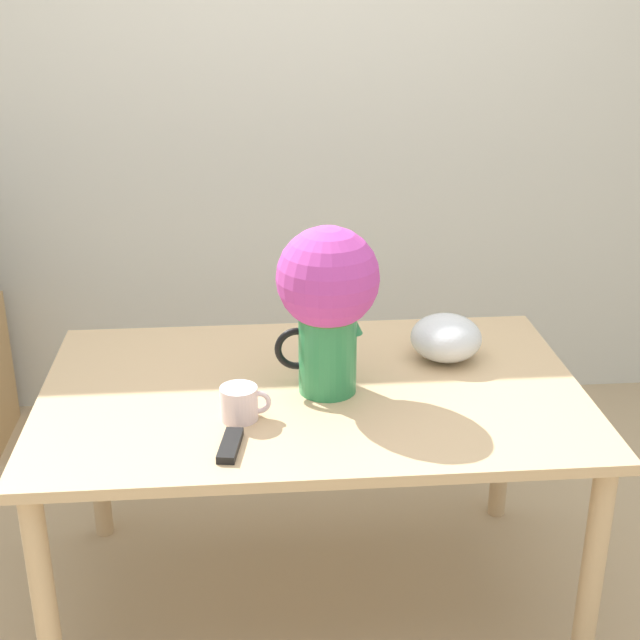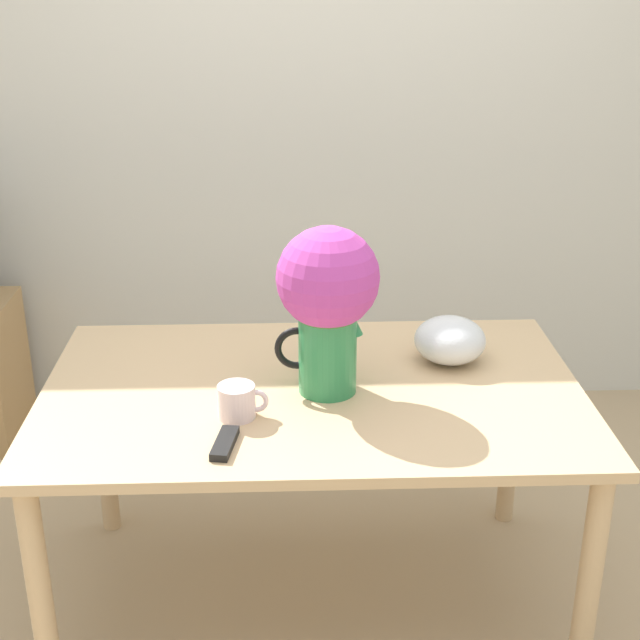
{
  "view_description": "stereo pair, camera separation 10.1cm",
  "coord_description": "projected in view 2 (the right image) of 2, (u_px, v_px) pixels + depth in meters",
  "views": [
    {
      "loc": [
        -0.25,
        -1.98,
        1.85
      ],
      "look_at": [
        -0.06,
        0.22,
        0.95
      ],
      "focal_mm": 50.0,
      "sensor_mm": 36.0,
      "label": 1
    },
    {
      "loc": [
        -0.15,
        -1.98,
        1.85
      ],
      "look_at": [
        -0.06,
        0.22,
        0.95
      ],
      "focal_mm": 50.0,
      "sensor_mm": 36.0,
      "label": 2
    }
  ],
  "objects": [
    {
      "name": "flower_vase",
      "position": [
        328.0,
        295.0,
        2.36
      ],
      "size": [
        0.28,
        0.28,
        0.47
      ],
      "color": "#2D844C",
      "rests_on": "table"
    },
    {
      "name": "table",
      "position": [
        312.0,
        415.0,
        2.51
      ],
      "size": [
        1.5,
        0.94,
        0.74
      ],
      "color": "tan",
      "rests_on": "ground_plane"
    },
    {
      "name": "remote_control",
      "position": [
        225.0,
        443.0,
        2.17
      ],
      "size": [
        0.07,
        0.15,
        0.02
      ],
      "color": "black",
      "rests_on": "table"
    },
    {
      "name": "white_bowl",
      "position": [
        450.0,
        340.0,
        2.61
      ],
      "size": [
        0.21,
        0.21,
        0.14
      ],
      "color": "silver",
      "rests_on": "table"
    },
    {
      "name": "wall_back",
      "position": [
        322.0,
        103.0,
        3.57
      ],
      "size": [
        8.0,
        0.05,
        2.6
      ],
      "color": "silver",
      "rests_on": "ground_plane"
    },
    {
      "name": "coffee_mug",
      "position": [
        238.0,
        401.0,
        2.3
      ],
      "size": [
        0.13,
        0.1,
        0.09
      ],
      "color": "silver",
      "rests_on": "table"
    }
  ]
}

